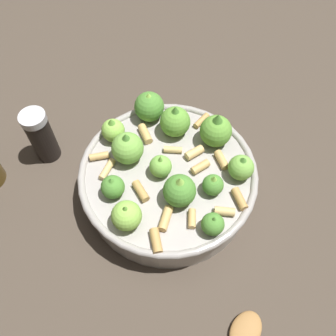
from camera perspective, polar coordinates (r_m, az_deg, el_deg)
ground_plane at (r=0.56m, az=0.00°, el=-3.60°), size 2.40×2.40×0.00m
cooking_pan at (r=0.53m, az=0.01°, el=-1.18°), size 0.26×0.26×0.12m
pepper_shaker at (r=0.59m, az=-19.37°, el=4.79°), size 0.04×0.04×0.10m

